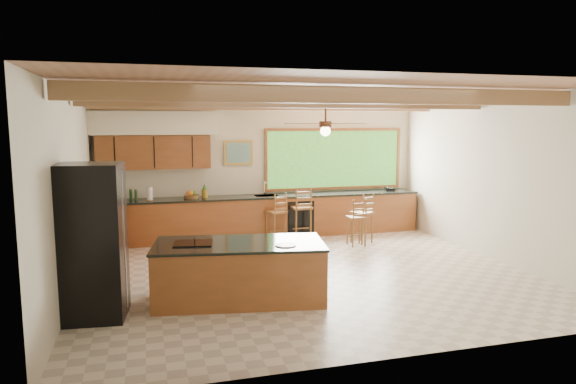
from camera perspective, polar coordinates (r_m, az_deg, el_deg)
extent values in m
plane|color=beige|center=(8.71, 2.01, -9.00)|extent=(7.20, 7.20, 0.00)
cube|color=beige|center=(11.53, -2.84, 2.70)|extent=(7.20, 0.04, 3.00)
cube|color=beige|center=(5.43, 12.51, -3.10)|extent=(7.20, 0.04, 3.00)
cube|color=beige|center=(8.08, -23.05, -0.03)|extent=(0.04, 6.50, 3.00)
cube|color=beige|center=(10.09, 21.95, 1.44)|extent=(0.04, 6.50, 3.00)
cube|color=#98664C|center=(8.36, 2.11, 11.11)|extent=(7.20, 6.50, 0.04)
cube|color=olive|center=(6.85, 6.25, 10.66)|extent=(7.10, 0.15, 0.22)
cube|color=olive|center=(8.83, 1.11, 10.02)|extent=(7.10, 0.15, 0.22)
cube|color=olive|center=(10.56, -1.73, 9.63)|extent=(7.10, 0.15, 0.22)
cube|color=brown|center=(11.03, -14.66, 4.32)|extent=(2.30, 0.35, 0.70)
cube|color=white|center=(10.94, -14.76, 7.43)|extent=(2.60, 0.50, 0.48)
cylinder|color=#FFEABF|center=(10.95, -18.40, 6.09)|extent=(0.10, 0.10, 0.01)
cylinder|color=#FFEABF|center=(10.98, -11.04, 6.34)|extent=(0.10, 0.10, 0.01)
cube|color=#59A139|center=(11.97, 5.16, 3.68)|extent=(3.20, 0.04, 1.30)
cube|color=#AD8034|center=(11.36, -5.53, 4.37)|extent=(0.64, 0.03, 0.54)
cube|color=#467E5C|center=(11.34, -5.51, 4.36)|extent=(0.54, 0.01, 0.44)
cube|color=brown|center=(11.34, -2.42, -2.79)|extent=(7.00, 0.65, 0.88)
cube|color=black|center=(11.26, -2.44, -0.49)|extent=(7.04, 0.69, 0.04)
cube|color=brown|center=(9.55, -19.66, -5.22)|extent=(0.65, 2.35, 0.88)
cube|color=black|center=(9.46, -19.78, -2.50)|extent=(0.69, 2.39, 0.04)
cube|color=black|center=(11.21, 1.45, -3.01)|extent=(0.60, 0.02, 0.78)
cube|color=silver|center=(11.26, -2.44, -0.46)|extent=(0.50, 0.38, 0.03)
cylinder|color=silver|center=(11.44, -2.67, 0.49)|extent=(0.03, 0.03, 0.30)
cylinder|color=silver|center=(11.32, -2.56, 1.08)|extent=(0.03, 0.20, 0.03)
cylinder|color=silver|center=(10.87, -15.11, -0.19)|extent=(0.11, 0.11, 0.28)
cylinder|color=#1E451B|center=(11.13, -17.07, -0.26)|extent=(0.06, 0.06, 0.21)
cylinder|color=#1E451B|center=(11.09, -16.54, -0.27)|extent=(0.06, 0.06, 0.21)
cube|color=black|center=(12.24, 11.23, 0.35)|extent=(0.24, 0.20, 0.10)
cube|color=brown|center=(7.39, -5.41, -8.89)|extent=(2.48, 1.44, 0.79)
cube|color=black|center=(7.28, -5.45, -5.76)|extent=(2.52, 1.48, 0.04)
cube|color=black|center=(7.30, -10.50, -5.62)|extent=(0.58, 0.49, 0.02)
cylinder|color=silver|center=(7.07, -0.27, -5.92)|extent=(0.29, 0.29, 0.01)
cube|color=black|center=(7.02, -20.92, -5.17)|extent=(0.85, 0.83, 2.00)
cube|color=silver|center=(6.99, -17.74, -5.07)|extent=(0.03, 0.06, 1.84)
cube|color=brown|center=(10.89, -1.36, -2.22)|extent=(0.49, 0.49, 0.04)
cylinder|color=brown|center=(10.77, -1.93, -4.08)|extent=(0.04, 0.04, 0.61)
cylinder|color=brown|center=(10.85, -0.41, -4.00)|extent=(0.04, 0.04, 0.61)
cylinder|color=brown|center=(11.06, -2.29, -3.78)|extent=(0.04, 0.04, 0.61)
cylinder|color=brown|center=(11.13, -0.81, -3.70)|extent=(0.04, 0.04, 0.61)
cube|color=brown|center=(11.03, 1.46, -1.73)|extent=(0.42, 0.42, 0.04)
cylinder|color=brown|center=(10.89, 0.88, -3.77)|extent=(0.04, 0.04, 0.67)
cylinder|color=brown|center=(10.99, 2.52, -3.68)|extent=(0.04, 0.04, 0.67)
cylinder|color=brown|center=(11.20, 0.41, -3.45)|extent=(0.04, 0.04, 0.67)
cylinder|color=brown|center=(11.29, 2.01, -3.36)|extent=(0.04, 0.04, 0.67)
cube|color=brown|center=(10.57, 7.62, -2.80)|extent=(0.36, 0.36, 0.04)
cylinder|color=brown|center=(10.45, 7.19, -4.61)|extent=(0.03, 0.03, 0.57)
cylinder|color=brown|center=(10.56, 8.57, -4.51)|extent=(0.03, 0.03, 0.57)
cylinder|color=brown|center=(10.70, 6.62, -4.31)|extent=(0.03, 0.03, 0.57)
cylinder|color=brown|center=(10.81, 7.98, -4.22)|extent=(0.03, 0.03, 0.57)
cube|color=brown|center=(10.83, 8.24, -2.29)|extent=(0.50, 0.50, 0.04)
cylinder|color=brown|center=(10.69, 7.79, -4.20)|extent=(0.04, 0.04, 0.62)
cylinder|color=brown|center=(10.81, 9.25, -4.10)|extent=(0.04, 0.04, 0.62)
cylinder|color=brown|center=(10.96, 7.17, -3.90)|extent=(0.04, 0.04, 0.62)
cylinder|color=brown|center=(11.08, 8.60, -3.80)|extent=(0.04, 0.04, 0.62)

